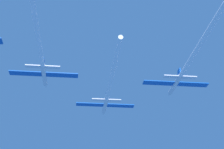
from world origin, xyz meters
The scene contains 3 objects.
jet_lead centered at (-0.26, -10.82, -0.46)m, with size 15.73×41.08×2.61m.
jet_left_wing centered at (-15.75, -24.00, 0.67)m, with size 15.73×37.45×2.61m.
jet_right_wing centered at (15.40, -24.88, -0.19)m, with size 15.73×39.80×2.61m.
Camera 1 is at (-7.40, -87.86, -35.78)m, focal length 55.35 mm.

